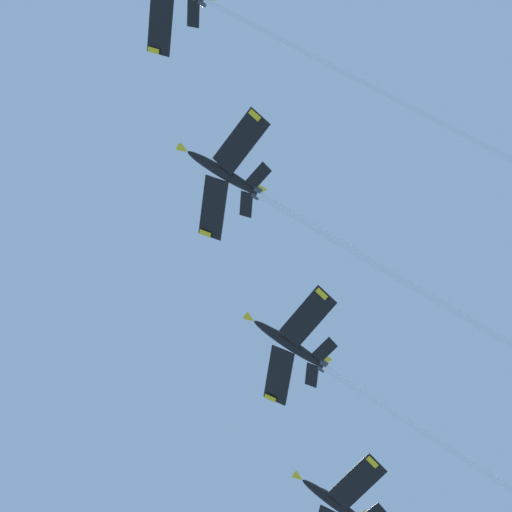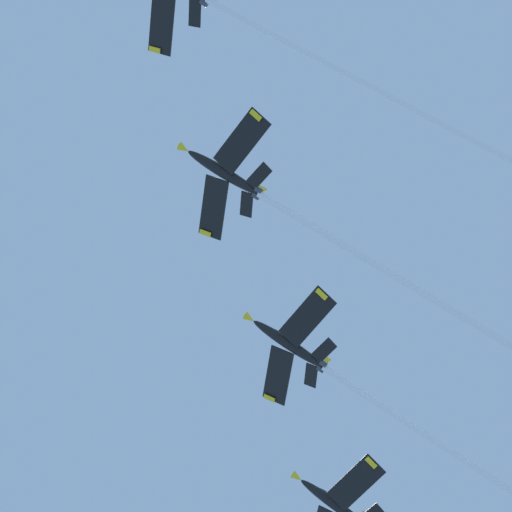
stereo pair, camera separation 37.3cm
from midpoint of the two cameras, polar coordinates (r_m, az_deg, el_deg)
The scene contains 3 objects.
jet_lead at distance 118.03m, azimuth -1.58°, elevation 15.54°, with size 37.67×41.20×28.13m.
jet_second at distance 116.78m, azimuth 3.16°, elevation 2.35°, with size 36.71×40.76×27.51m.
jet_third at distance 121.80m, azimuth 7.57°, elevation -9.10°, with size 38.55×42.40×30.56m.
Camera 1 is at (-42.22, 25.20, 1.91)m, focal length 61.27 mm.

